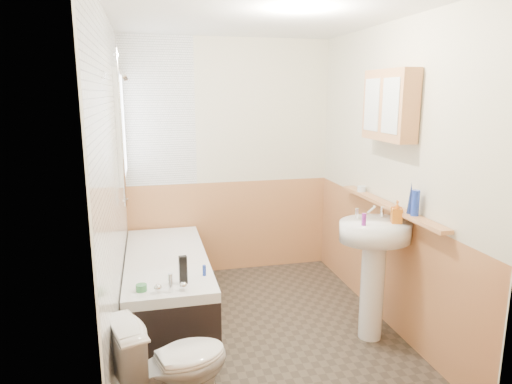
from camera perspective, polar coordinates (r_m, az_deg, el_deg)
floor at (r=3.99m, az=0.52°, el=-16.84°), size 2.80×2.80×0.00m
ceiling at (r=3.53m, az=0.61°, el=21.41°), size 2.80×2.80×0.00m
wall_back at (r=4.91m, az=-3.42°, el=4.18°), size 2.20×0.02×2.50m
wall_front at (r=2.25m, az=9.30°, el=-5.73°), size 2.20×0.02×2.50m
wall_left at (r=3.46m, az=-17.58°, el=0.20°), size 0.02×2.80×2.50m
wall_right at (r=3.96m, az=16.34°, el=1.76°), size 0.02×2.80×2.50m
wainscot_right at (r=4.15m, az=15.45°, el=-8.49°), size 0.01×2.80×1.00m
wainscot_front at (r=2.60m, az=8.49°, el=-21.52°), size 2.20×0.01×1.00m
wainscot_back at (r=5.05m, az=-3.27°, el=-4.31°), size 2.20×0.01×1.00m
tile_cladding_left at (r=3.46m, az=-17.22°, el=0.22°), size 0.01×2.80×2.50m
tile_return_back at (r=4.77m, az=-12.18°, el=9.73°), size 0.75×0.01×1.50m
window at (r=4.35m, az=-16.46°, el=7.96°), size 0.03×0.79×0.99m
bathtub at (r=4.22m, az=-11.01°, el=-11.12°), size 0.70×1.72×0.67m
shower_riser at (r=3.98m, az=-16.43°, el=8.96°), size 0.11×0.09×1.31m
toilet at (r=2.96m, az=-10.36°, el=-20.58°), size 0.78×0.58×0.68m
sink at (r=3.72m, az=14.52°, el=-7.74°), size 0.57×0.46×1.09m
pine_shelf at (r=3.86m, az=16.22°, el=-1.65°), size 0.10×1.52×0.03m
medicine_cabinet at (r=3.77m, az=16.34°, el=10.36°), size 0.15×0.61×0.55m
foam_can at (r=3.52m, az=19.29°, el=-1.30°), size 0.08×0.08×0.19m
green_bottle at (r=3.57m, az=18.78°, el=-0.67°), size 0.05×0.05×0.24m
black_jar at (r=4.27m, az=13.06°, el=0.39°), size 0.08×0.08×0.05m
soap_bottle at (r=3.63m, az=17.14°, el=-3.11°), size 0.13×0.19×0.08m
clear_bottle at (r=3.49m, az=13.34°, el=-3.36°), size 0.04×0.04×0.09m
blue_gel at (r=3.51m, az=-9.10°, el=-9.58°), size 0.06×0.04×0.22m
cream_jar at (r=3.47m, az=-14.13°, el=-11.54°), size 0.10×0.10×0.05m
orange_bottle at (r=3.66m, az=-6.49°, el=-9.71°), size 0.04×0.04×0.08m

